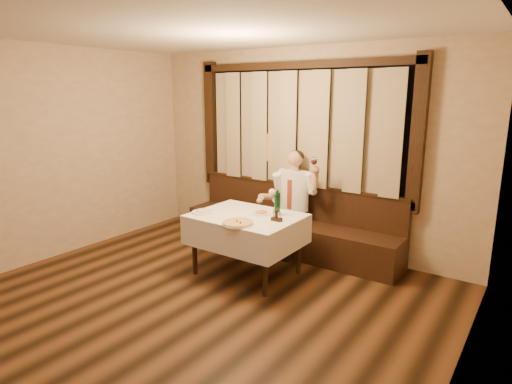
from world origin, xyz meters
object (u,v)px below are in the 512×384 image
Objects in this scene: pasta_red at (261,211)px; green_bottle at (277,204)px; pasta_cream at (202,210)px; seated_man at (292,195)px; pizza at (238,223)px; cruet_caddy at (277,217)px; banquette at (289,229)px; dining_table at (247,223)px.

green_bottle is at bearing 18.07° from pasta_red.
pasta_cream is 1.30m from seated_man.
pizza is at bearing -11.33° from pasta_cream.
cruet_caddy is 1.00m from seated_man.
pasta_red is 0.34m from cruet_caddy.
seated_man is (-0.23, 0.73, -0.06)m from green_bottle.
banquette is at bearing 97.90° from pasta_red.
seated_man reaches higher than dining_table.
cruet_caddy is (0.12, -0.20, -0.09)m from green_bottle.
seated_man is at bearing -46.56° from banquette.
banquette is at bearing 133.44° from seated_man.
cruet_caddy is (0.43, -0.00, 0.15)m from dining_table.
cruet_caddy reaches higher than dining_table.
pizza is 2.75× the size of cruet_caddy.
pasta_cream is 1.97× the size of cruet_caddy.
cruet_caddy is 0.09× the size of seated_man.
dining_table is at bearing -131.80° from pasta_red.
banquette reaches higher than dining_table.
cruet_caddy reaches higher than pizza.
pasta_red is (0.12, 0.14, 0.14)m from dining_table.
pasta_cream is (-0.65, 0.13, 0.02)m from pizza.
pasta_cream is at bearing -155.13° from dining_table.
pizza is at bearing -87.28° from seated_man.
dining_table is at bearing -95.21° from seated_man.
banquette is 1.43m from pasta_cream.
seated_man reaches higher than cruet_caddy.
dining_table is 0.41m from pizza.
pasta_red is at bearing 155.73° from cruet_caddy.
green_bottle is (0.81, 0.43, 0.10)m from pasta_cream.
banquette reaches higher than pasta_cream.
dining_table is 0.89× the size of seated_man.
seated_man is (0.09, 0.93, 0.18)m from dining_table.
pasta_red reaches higher than pizza.
pasta_cream is at bearing -152.03° from green_bottle.
pizza is 1.30m from seated_man.
seated_man is (-0.06, 1.29, 0.06)m from pizza.
banquette is at bearing 110.65° from green_bottle.
cruet_caddy reaches higher than pasta_cream.
pasta_red is at bearing -82.10° from banquette.
seated_man is at bearing 107.08° from green_bottle.
banquette is at bearing 96.04° from pizza.
cruet_caddy is at bearing -0.53° from dining_table.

